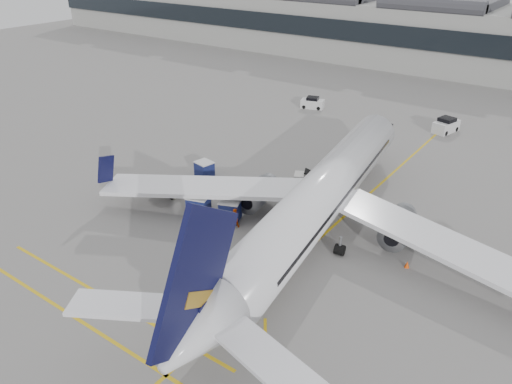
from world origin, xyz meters
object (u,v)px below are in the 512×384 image
Objects in this scene: airliner_main at (318,199)px; ramp_agent_b at (235,218)px; baggage_cart_a at (290,214)px; ramp_agent_a at (318,204)px; pushback_tug at (169,188)px; belt_loader at (310,184)px.

airliner_main is 24.26× the size of ramp_agent_b.
ramp_agent_a is at bearing 81.98° from baggage_cart_a.
baggage_cart_a is 1.22× the size of ramp_agent_b.
pushback_tug is at bearing -52.55° from ramp_agent_b.
baggage_cart_a is at bearing 174.64° from ramp_agent_b.
pushback_tug is (-13.36, -5.07, -0.26)m from ramp_agent_a.
ramp_agent_a is at bearing 109.28° from airliner_main.
baggage_cart_a is (-2.60, -0.03, -2.23)m from airliner_main.
ramp_agent_a is (2.83, -3.54, 0.29)m from belt_loader.
ramp_agent_b is (-3.63, -3.01, -0.22)m from baggage_cart_a.
belt_loader is 13.60m from pushback_tug.
ramp_agent_b is at bearing -132.34° from baggage_cart_a.
ramp_agent_b is at bearing -162.24° from airliner_main.
pushback_tug is (-12.43, -1.84, -0.45)m from baggage_cart_a.
airliner_main is 15.38m from pushback_tug.
belt_loader is 2.43× the size of baggage_cart_a.
ramp_agent_a is (0.93, 3.23, -0.19)m from baggage_cart_a.
belt_loader is 2.88× the size of ramp_agent_a.
baggage_cart_a is 1.18× the size of ramp_agent_a.
ramp_agent_a reaches higher than ramp_agent_b.
airliner_main reaches higher than belt_loader.
airliner_main is 23.51× the size of ramp_agent_a.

